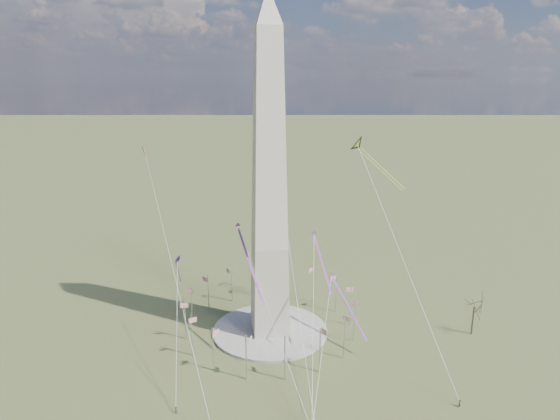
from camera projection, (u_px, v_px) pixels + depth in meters
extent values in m
plane|color=#51562B|center=(270.00, 332.00, 156.91)|extent=(2000.00, 2000.00, 0.00)
cylinder|color=#B0AFA1|center=(270.00, 330.00, 156.81)|extent=(36.00, 36.00, 0.80)
pyramid|color=beige|center=(268.00, 6.00, 131.79)|extent=(9.90, 9.90, 10.00)
cylinder|color=silver|center=(350.00, 306.00, 159.46)|extent=(0.36, 0.36, 13.00)
cube|color=red|center=(350.00, 289.00, 159.31)|extent=(2.40, 0.08, 1.50)
cylinder|color=silver|center=(336.00, 294.00, 168.60)|extent=(0.36, 0.36, 13.00)
cube|color=red|center=(334.00, 278.00, 168.27)|extent=(2.25, 0.99, 1.50)
cylinder|color=silver|center=(314.00, 285.00, 175.70)|extent=(0.36, 0.36, 13.00)
cube|color=red|center=(311.00, 270.00, 175.03)|extent=(1.75, 1.75, 1.50)
cylinder|color=silver|center=(287.00, 280.00, 179.68)|extent=(0.36, 0.36, 13.00)
cube|color=red|center=(284.00, 266.00, 178.57)|extent=(0.99, 2.25, 1.50)
cylinder|color=silver|center=(259.00, 280.00, 179.93)|extent=(0.36, 0.36, 13.00)
cube|color=red|center=(255.00, 267.00, 178.33)|extent=(0.08, 2.40, 1.50)
cylinder|color=silver|center=(232.00, 284.00, 176.42)|extent=(0.36, 0.36, 13.00)
cube|color=red|center=(228.00, 271.00, 174.36)|extent=(0.99, 2.25, 1.50)
cylinder|color=silver|center=(208.00, 292.00, 169.68)|extent=(0.36, 0.36, 13.00)
cube|color=red|center=(205.00, 279.00, 167.27)|extent=(1.75, 1.75, 1.50)
cylinder|color=silver|center=(192.00, 305.00, 160.74)|extent=(0.36, 0.36, 13.00)
cube|color=red|center=(189.00, 291.00, 158.12)|extent=(2.25, 0.99, 1.50)
cylinder|color=silver|center=(185.00, 319.00, 150.95)|extent=(0.36, 0.36, 13.00)
cube|color=red|center=(184.00, 305.00, 148.32)|extent=(2.40, 0.08, 1.50)
cylinder|color=silver|center=(192.00, 335.00, 141.81)|extent=(0.36, 0.36, 13.00)
cube|color=red|center=(193.00, 320.00, 139.36)|extent=(2.25, 0.99, 1.50)
cylinder|color=silver|center=(213.00, 349.00, 134.71)|extent=(0.36, 0.36, 13.00)
cube|color=red|center=(216.00, 333.00, 132.60)|extent=(1.75, 1.75, 1.50)
cylinder|color=silver|center=(246.00, 357.00, 130.73)|extent=(0.36, 0.36, 13.00)
cube|color=red|center=(251.00, 340.00, 129.07)|extent=(0.99, 2.25, 1.50)
cylinder|color=silver|center=(285.00, 358.00, 130.48)|extent=(0.36, 0.36, 13.00)
cube|color=red|center=(290.00, 339.00, 129.30)|extent=(0.08, 2.40, 1.50)
cylinder|color=silver|center=(320.00, 350.00, 133.99)|extent=(0.36, 0.36, 13.00)
cube|color=red|center=(324.00, 331.00, 133.27)|extent=(0.99, 2.25, 1.50)
cylinder|color=silver|center=(344.00, 337.00, 140.73)|extent=(0.36, 0.36, 13.00)
cube|color=red|center=(347.00, 318.00, 140.36)|extent=(1.75, 1.75, 1.50)
cylinder|color=silver|center=(354.00, 322.00, 149.67)|extent=(0.36, 0.36, 13.00)
cube|color=red|center=(355.00, 304.00, 149.51)|extent=(2.25, 0.99, 1.50)
cylinder|color=#423928|center=(473.00, 320.00, 154.35)|extent=(0.48, 0.48, 9.18)
imported|color=gray|center=(459.00, 403.00, 121.09)|extent=(0.84, 0.81, 1.94)
imported|color=gray|center=(176.00, 410.00, 118.92)|extent=(0.81, 0.64, 1.64)
cube|color=#FF9C0D|center=(383.00, 168.00, 154.23)|extent=(10.77, 12.25, 11.13)
cube|color=#FF9C0D|center=(379.00, 169.00, 152.71)|extent=(10.77, 12.25, 11.13)
cube|color=#3C186F|center=(178.00, 260.00, 146.00)|extent=(1.55, 2.60, 2.21)
cube|color=red|center=(178.00, 271.00, 146.95)|extent=(1.22, 2.73, 7.63)
cube|color=red|center=(323.00, 264.00, 142.36)|extent=(1.33, 17.55, 10.99)
cube|color=red|center=(250.00, 264.00, 143.84)|extent=(4.92, 22.92, 14.54)
cube|color=red|center=(349.00, 308.00, 148.70)|extent=(5.93, 18.59, 12.02)
cube|color=red|center=(143.00, 147.00, 168.33)|extent=(1.19, 1.79, 1.41)
cube|color=red|center=(144.00, 151.00, 168.73)|extent=(0.87, 1.16, 3.23)
cube|color=white|center=(266.00, 85.00, 181.40)|extent=(1.77, 1.77, 1.86)
cube|color=white|center=(266.00, 90.00, 181.93)|extent=(0.34, 1.61, 4.28)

